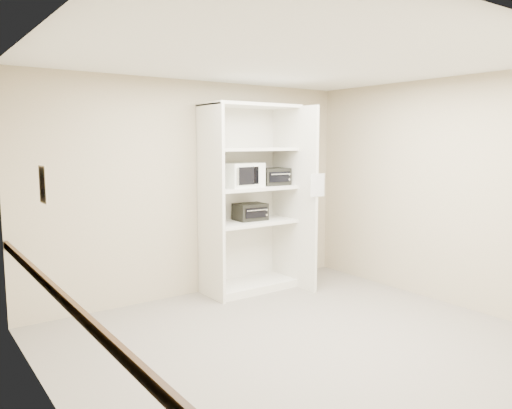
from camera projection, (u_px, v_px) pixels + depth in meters
floor at (298, 341)px, 4.89m from camera, size 4.50×4.00×0.01m
ceiling at (301, 58)px, 4.55m from camera, size 4.50×4.00×0.01m
wall_back at (197, 189)px, 6.33m from camera, size 4.50×0.02×2.70m
wall_front at (509, 238)px, 3.11m from camera, size 4.50×0.02×2.70m
wall_left at (49, 229)px, 3.42m from camera, size 0.02×4.00×2.70m
wall_right at (441, 191)px, 6.02m from camera, size 0.02×4.00×2.70m
shelving_unit at (253, 204)px, 6.50m from camera, size 1.24×0.92×2.42m
microwave at (241, 175)px, 6.37m from camera, size 0.55×0.44×0.31m
toaster_oven_upper at (273, 177)px, 6.64m from camera, size 0.41×0.31×0.23m
toaster_oven_lower at (250, 212)px, 6.55m from camera, size 0.41×0.32×0.22m
paper_sign at (318, 185)px, 6.28m from camera, size 0.22×0.01×0.28m
chair_rail at (56, 292)px, 3.49m from camera, size 0.04×3.98×0.08m
wall_poster at (43, 184)px, 3.53m from camera, size 0.01×0.19×0.27m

